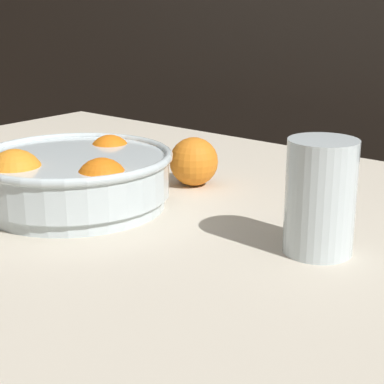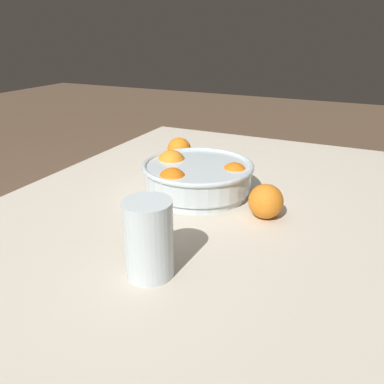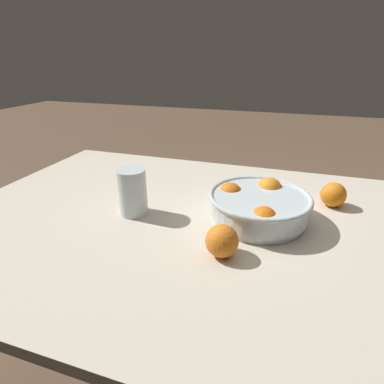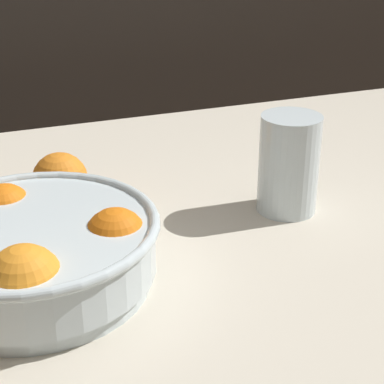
{
  "view_description": "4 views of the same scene",
  "coord_description": "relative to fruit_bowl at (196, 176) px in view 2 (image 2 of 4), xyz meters",
  "views": [
    {
      "loc": [
        0.54,
        -0.61,
        0.99
      ],
      "look_at": [
        0.06,
        -0.03,
        0.76
      ],
      "focal_mm": 60.0,
      "sensor_mm": 36.0,
      "label": 1
    },
    {
      "loc": [
        0.66,
        0.31,
        1.08
      ],
      "look_at": [
        0.02,
        0.01,
        0.78
      ],
      "focal_mm": 35.0,
      "sensor_mm": 36.0,
      "label": 2
    },
    {
      "loc": [
        -0.19,
        0.71,
        1.13
      ],
      "look_at": [
        0.04,
        -0.02,
        0.77
      ],
      "focal_mm": 28.0,
      "sensor_mm": 36.0,
      "label": 3
    },
    {
      "loc": [
        -0.2,
        -0.68,
        1.1
      ],
      "look_at": [
        0.06,
        0.01,
        0.76
      ],
      "focal_mm": 60.0,
      "sensor_mm": 36.0,
      "label": 4
    }
  ],
  "objects": [
    {
      "name": "fruit_bowl",
      "position": [
        0.0,
        0.0,
        0.0
      ],
      "size": [
        0.28,
        0.28,
        0.1
      ],
      "color": "silver",
      "rests_on": "dining_table"
    },
    {
      "name": "dining_table",
      "position": [
        0.14,
        0.05,
        -0.11
      ],
      "size": [
        1.48,
        0.96,
        0.7
      ],
      "color": "beige",
      "rests_on": "ground_plane"
    },
    {
      "name": "orange_loose_front",
      "position": [
        -0.21,
        -0.15,
        -0.01
      ],
      "size": [
        0.08,
        0.08,
        0.08
      ],
      "primitive_type": "sphere",
      "color": "orange",
      "rests_on": "dining_table"
    },
    {
      "name": "juice_glass",
      "position": [
        0.35,
        0.07,
        0.02
      ],
      "size": [
        0.08,
        0.08,
        0.14
      ],
      "color": "#F4A314",
      "rests_on": "dining_table"
    },
    {
      "name": "orange_loose_near_bowl",
      "position": [
        0.06,
        0.19,
        -0.01
      ],
      "size": [
        0.08,
        0.08,
        0.08
      ],
      "primitive_type": "sphere",
      "color": "orange",
      "rests_on": "dining_table"
    }
  ]
}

